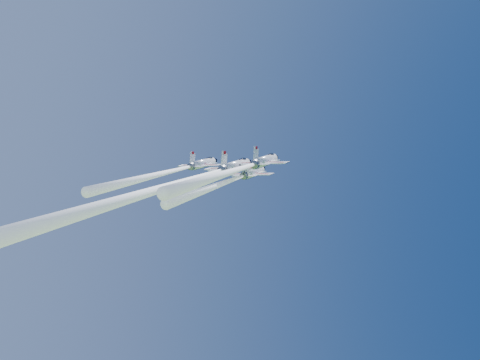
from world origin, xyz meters
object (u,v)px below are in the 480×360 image
jet_lead (229,181)px  jet_left (170,171)px  jet_right (238,169)px  jet_slot (178,183)px

jet_lead → jet_left: (-11.91, 1.64, 0.45)m
jet_lead → jet_right: size_ratio=0.95×
jet_left → jet_right: 14.24m
jet_left → jet_slot: (-5.40, -14.94, -6.68)m
jet_right → jet_slot: bearing=-115.6°
jet_lead → jet_left: bearing=-136.5°
jet_right → jet_slot: size_ratio=0.64×
jet_left → jet_slot: jet_slot is taller
jet_lead → jet_left: 12.03m
jet_left → jet_slot: bearing=-58.5°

